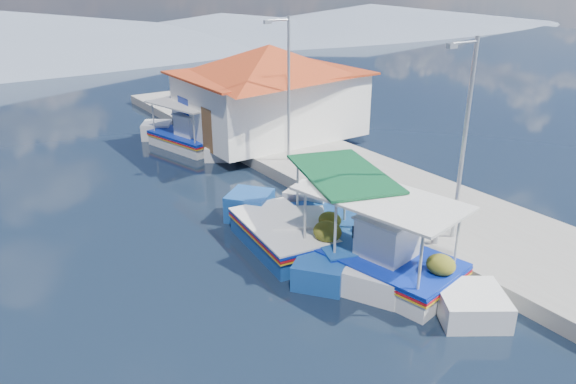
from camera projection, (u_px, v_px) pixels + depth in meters
ground at (388, 335)px, 12.91m from camera, size 160.00×160.00×0.00m
quay at (391, 194)px, 20.49m from camera, size 5.00×44.00×0.50m
bollards at (363, 203)px, 18.67m from camera, size 0.20×17.20×0.30m
main_caique at (374, 258)px, 15.36m from camera, size 3.45×8.06×2.71m
caique_green_canopy at (338, 234)px, 16.96m from camera, size 3.68×7.19×2.82m
caique_blue_hull at (280, 237)px, 17.00m from camera, size 2.53×6.83×1.22m
caique_far at (187, 138)px, 26.73m from camera, size 3.12×6.86×2.47m
harbor_building at (270, 89)px, 26.60m from camera, size 10.49×10.49×4.40m
lamp_post_near at (463, 132)px, 15.35m from camera, size 1.21×0.14×6.00m
lamp_post_far at (287, 83)px, 22.25m from camera, size 1.21×0.14×6.00m
mountain_ridge at (71, 33)px, 58.49m from camera, size 171.40×96.00×5.50m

